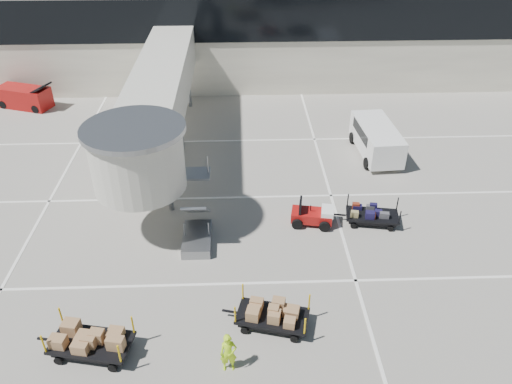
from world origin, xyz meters
TOP-DOWN VIEW (x-y plane):
  - ground at (0.00, 0.00)m, footprint 140.00×140.00m
  - lane_markings at (-0.67, 9.33)m, footprint 40.00×30.00m
  - terminal at (-0.35, 29.94)m, footprint 64.00×12.11m
  - jet_bridge at (-3.97, 12.26)m, footprint 5.70×20.40m
  - baggage_tug at (4.59, 6.42)m, footprint 2.31×1.71m
  - suitcase_cart at (7.73, 6.35)m, footprint 3.40×1.78m
  - box_cart_near at (2.10, -0.53)m, footprint 3.66×2.14m
  - box_cart_far at (-4.98, -1.57)m, footprint 3.88×2.09m
  - ground_worker at (0.25, -2.53)m, footprint 0.67×0.47m
  - minivan at (9.62, 13.90)m, footprint 2.59×5.38m
  - belt_loader at (-15.78, 22.33)m, footprint 4.59×2.90m

SIDE VIEW (x-z plane):
  - ground at x=0.00m, z-range 0.00..0.00m
  - lane_markings at x=-0.67m, z-range 0.00..0.02m
  - suitcase_cart at x=7.73m, z-range -0.20..1.11m
  - baggage_tug at x=4.59m, z-range -0.19..1.22m
  - box_cart_near at x=2.10m, z-range -0.13..1.28m
  - box_cart_far at x=-4.98m, z-range -0.14..1.35m
  - belt_loader at x=-15.78m, z-range -0.25..1.83m
  - ground_worker at x=0.25m, z-range 0.00..1.76m
  - minivan at x=9.62m, z-range 0.20..2.19m
  - terminal at x=-0.35m, z-range -3.49..11.71m
  - jet_bridge at x=-3.97m, z-range 1.27..7.30m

